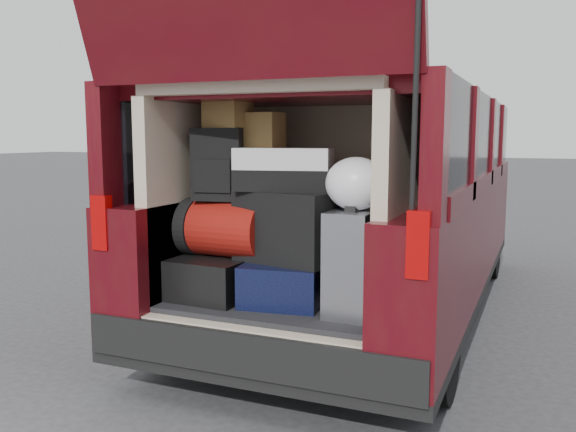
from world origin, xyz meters
name	(u,v)px	position (x,y,z in m)	size (l,w,h in m)	color
ground	(271,403)	(0.00, 0.00, 0.00)	(80.00, 80.00, 0.00)	#333335
minivan	(365,207)	(0.00, 1.86, 0.91)	(1.90, 5.35, 2.77)	black
load_floor	(290,341)	(0.00, 0.28, 0.28)	(1.24, 1.05, 0.55)	black
black_hardshell	(221,275)	(-0.39, 0.15, 0.67)	(0.43, 0.59, 0.24)	black
navy_hardshell	(287,281)	(0.02, 0.17, 0.67)	(0.44, 0.53, 0.23)	black
silver_roller	(354,263)	(0.45, 0.07, 0.83)	(0.23, 0.37, 0.55)	silver
red_duffel	(226,228)	(-0.36, 0.14, 0.95)	(0.51, 0.33, 0.33)	maroon
black_soft_case	(288,226)	(0.03, 0.17, 0.98)	(0.56, 0.33, 0.40)	black
backpack	(220,164)	(-0.39, 0.14, 1.33)	(0.29, 0.18, 0.42)	black
twotone_duffel	(284,169)	(0.00, 0.19, 1.30)	(0.53, 0.28, 0.24)	silver
grocery_sack_lower	(228,109)	(-0.35, 0.18, 1.64)	(0.23, 0.19, 0.21)	brown
grocery_sack_upper	(264,130)	(-0.15, 0.24, 1.52)	(0.20, 0.16, 0.20)	brown
plastic_bag_right	(356,184)	(0.45, 0.08, 1.24)	(0.32, 0.30, 0.28)	white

